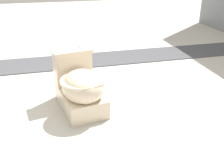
% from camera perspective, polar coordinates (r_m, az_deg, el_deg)
% --- Properties ---
extents(ground_plane, '(14.00, 14.00, 0.00)m').
position_cam_1_polar(ground_plane, '(2.54, -3.76, -6.23)').
color(ground_plane, beige).
extents(gravel_strip, '(0.56, 8.00, 0.01)m').
position_cam_1_polar(gravel_strip, '(3.69, 0.56, 3.65)').
color(gravel_strip, '#4C4C51').
rests_on(gravel_strip, ground).
extents(toilet, '(0.69, 0.48, 0.52)m').
position_cam_1_polar(toilet, '(2.38, -7.00, -2.48)').
color(toilet, beige).
rests_on(toilet, ground).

